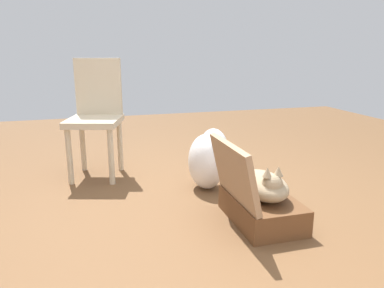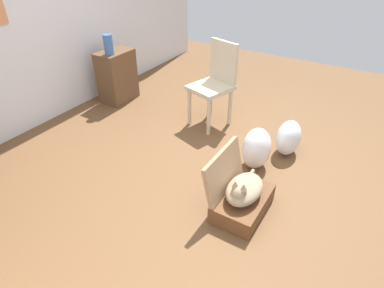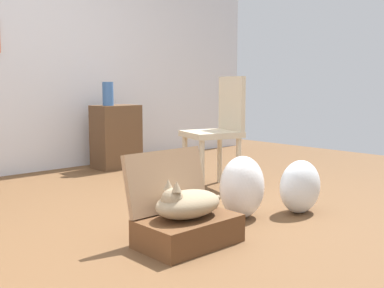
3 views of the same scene
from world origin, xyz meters
name	(u,v)px [view 3 (image 3 of 3)]	position (x,y,z in m)	size (l,w,h in m)	color
ground_plane	(161,219)	(0.00, 0.00, 0.00)	(7.68, 7.68, 0.00)	brown
wall_back	(16,43)	(0.00, 2.26, 1.30)	(6.40, 0.15, 2.60)	silver
suitcase_base	(188,231)	(-0.20, -0.49, 0.08)	(0.56, 0.36, 0.16)	brown
suitcase_lid	(166,181)	(-0.20, -0.30, 0.34)	(0.56, 0.36, 0.04)	#9B7756
cat	(187,203)	(-0.21, -0.49, 0.24)	(0.50, 0.27, 0.23)	#998466
plastic_bag_white	(242,187)	(0.43, -0.34, 0.21)	(0.34, 0.27, 0.42)	white
plastic_bag_clear	(300,187)	(0.82, -0.54, 0.19)	(0.35, 0.24, 0.37)	silver
side_table	(116,137)	(0.88, 1.85, 0.34)	(0.47, 0.32, 0.68)	brown
vase_tall	(108,94)	(0.76, 1.81, 0.80)	(0.11, 0.11, 0.25)	#38609E
chair	(219,128)	(1.00, 0.43, 0.52)	(0.54, 0.52, 0.97)	beige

